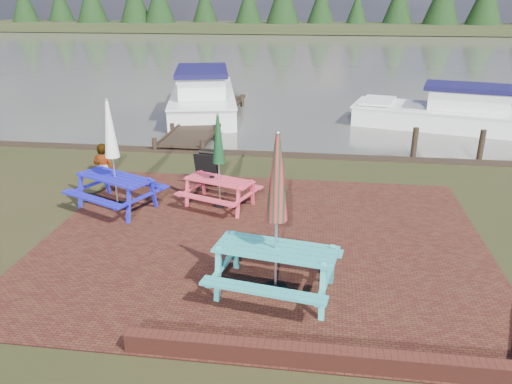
{
  "coord_description": "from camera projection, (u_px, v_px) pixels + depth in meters",
  "views": [
    {
      "loc": [
        1.11,
        -8.13,
        4.72
      ],
      "look_at": [
        -0.16,
        1.2,
        1.0
      ],
      "focal_mm": 35.0,
      "sensor_mm": 36.0,
      "label": 1
    }
  ],
  "objects": [
    {
      "name": "jetty",
      "position": [
        208.0,
        118.0,
        20.15
      ],
      "size": [
        1.76,
        9.08,
        1.0
      ],
      "color": "black",
      "rests_on": "ground"
    },
    {
      "name": "paving",
      "position": [
        263.0,
        241.0,
        10.28
      ],
      "size": [
        9.0,
        7.5,
        0.02
      ],
      "primitive_type": "cube",
      "color": "#381612",
      "rests_on": "ground"
    },
    {
      "name": "picnic_table_teal",
      "position": [
        276.0,
        241.0,
        8.15
      ],
      "size": [
        2.28,
        2.1,
        2.79
      ],
      "rotation": [
        0.0,
        0.0,
        -0.17
      ],
      "color": "teal",
      "rests_on": "ground"
    },
    {
      "name": "chalkboard",
      "position": [
        207.0,
        168.0,
        13.12
      ],
      "size": [
        0.61,
        0.64,
        0.93
      ],
      "rotation": [
        0.0,
        0.0,
        -0.17
      ],
      "color": "black",
      "rests_on": "ground"
    },
    {
      "name": "boat_jetty",
      "position": [
        203.0,
        98.0,
        22.11
      ],
      "size": [
        4.33,
        8.22,
        2.27
      ],
      "rotation": [
        0.0,
        0.0,
        0.22
      ],
      "color": "white",
      "rests_on": "ground"
    },
    {
      "name": "picnic_table_red",
      "position": [
        219.0,
        175.0,
        11.7
      ],
      "size": [
        2.01,
        1.91,
        2.24
      ],
      "rotation": [
        0.0,
        0.0,
        -0.36
      ],
      "color": "#DB384C",
      "rests_on": "ground"
    },
    {
      "name": "boat_near",
      "position": [
        448.0,
        114.0,
        19.64
      ],
      "size": [
        7.36,
        4.06,
        1.89
      ],
      "rotation": [
        0.0,
        0.0,
        1.32
      ],
      "color": "white",
      "rests_on": "ground"
    },
    {
      "name": "far_treeline",
      "position": [
        320.0,
        7.0,
        68.99
      ],
      "size": [
        120.0,
        10.0,
        8.1
      ],
      "color": "black",
      "rests_on": "ground"
    },
    {
      "name": "ground",
      "position": [
        256.0,
        265.0,
        9.36
      ],
      "size": [
        120.0,
        120.0,
        0.0
      ],
      "primitive_type": "plane",
      "color": "black",
      "rests_on": "ground"
    },
    {
      "name": "picnic_table_blue",
      "position": [
        114.0,
        172.0,
        11.58
      ],
      "size": [
        2.39,
        2.29,
        2.58
      ],
      "rotation": [
        0.0,
        0.0,
        -0.44
      ],
      "color": "#1A18B4",
      "rests_on": "ground"
    },
    {
      "name": "person",
      "position": [
        101.0,
        144.0,
        14.02
      ],
      "size": [
        0.61,
        0.41,
        1.66
      ],
      "primitive_type": "imported",
      "rotation": [
        0.0,
        0.0,
        3.16
      ],
      "color": "gray",
      "rests_on": "ground"
    },
    {
      "name": "brick_wall",
      "position": [
        388.0,
        354.0,
        6.81
      ],
      "size": [
        6.21,
        1.79,
        0.3
      ],
      "color": "#4C1E16",
      "rests_on": "ground"
    },
    {
      "name": "water",
      "position": [
        313.0,
        54.0,
        43.46
      ],
      "size": [
        120.0,
        60.0,
        0.02
      ],
      "primitive_type": "cube",
      "color": "#44423A",
      "rests_on": "ground"
    }
  ]
}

